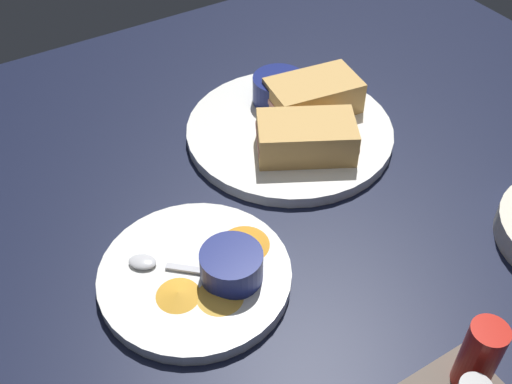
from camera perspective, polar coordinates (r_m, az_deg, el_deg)
ground_plane at (r=82.52cm, az=7.71°, el=-1.06°), size 110.00×110.00×3.00cm
plate_sandwich_main at (r=89.66cm, az=3.09°, el=5.56°), size 29.52×29.52×1.60cm
sandwich_half_near at (r=83.72cm, az=4.71°, el=5.06°), size 15.05×12.85×4.80cm
sandwich_half_far at (r=91.52cm, az=5.28°, el=8.82°), size 14.12×9.37×4.80cm
ramekin_dark_sauce at (r=93.07cm, az=2.12°, el=9.48°), size 7.82×7.82×4.07cm
spoon_by_dark_ramekin at (r=89.39cm, az=2.80°, el=6.39°), size 5.16×9.67×0.80cm
plate_chips_companion at (r=71.07cm, az=-5.62°, el=-7.69°), size 21.87×21.87×1.60cm
ramekin_light_gravy at (r=68.25cm, az=-2.26°, el=-6.68°), size 6.98×6.98×3.65cm
spoon_by_gravy_ramekin at (r=71.30cm, az=-9.38°, el=-6.52°), size 8.35×7.67×0.80cm
plantain_chip_scatter at (r=69.77cm, az=-3.40°, el=-7.38°), size 17.54×12.55×0.60cm
condiment_caddy at (r=63.69cm, az=19.18°, el=-16.12°), size 9.00×9.00×9.50cm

